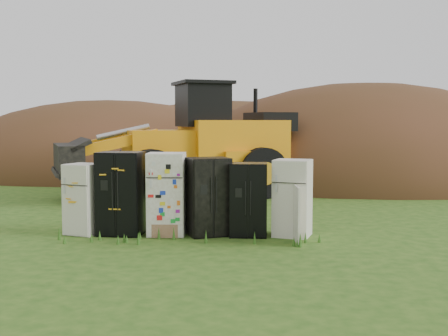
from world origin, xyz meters
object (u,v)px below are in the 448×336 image
Objects in this scene: fridge_black_side at (121,193)px; fridge_open_door at (292,198)px; fridge_dark_mid at (208,197)px; fridge_leftmost at (84,199)px; fridge_sticker at (167,194)px; fridge_black_right at (248,200)px; wheel_loader at (175,139)px.

fridge_open_door is (3.88, 0.05, -0.08)m from fridge_black_side.
fridge_dark_mid is at bearing -163.90° from fridge_open_door.
fridge_dark_mid is at bearing 19.28° from fridge_leftmost.
fridge_leftmost is at bearing -176.09° from fridge_black_side.
fridge_black_right is (1.85, 0.00, -0.11)m from fridge_sticker.
fridge_black_right is (0.91, -0.02, -0.06)m from fridge_dark_mid.
fridge_black_side is at bearing 18.57° from fridge_leftmost.
fridge_sticker is 6.46m from wheel_loader.
fridge_sticker is at bearing 4.49° from fridge_black_side.
fridge_dark_mid is at bearing -1.22° from fridge_sticker.
fridge_black_side reaches higher than fridge_open_door.
fridge_dark_mid is 1.07× the size of fridge_black_right.
fridge_black_side is 1.04m from fridge_sticker.
fridge_sticker is at bearing 18.89° from fridge_leftmost.
fridge_sticker is 0.95m from fridge_dark_mid.
fridge_leftmost is 6.55m from wheel_loader.
fridge_black_right is (2.89, 0.01, -0.12)m from fridge_black_side.
fridge_sticker is at bearing 158.85° from fridge_dark_mid.
fridge_black_right reaches higher than fridge_leftmost.
fridge_dark_mid is 0.91m from fridge_black_right.
fridge_open_door is at bearing 2.19° from fridge_black_right.
fridge_dark_mid reaches higher than fridge_open_door.
fridge_black_right is 6.94m from wheel_loader.
fridge_open_door is at bearing -83.75° from wheel_loader.
fridge_black_side is at bearing 177.86° from fridge_sticker.
fridge_leftmost is at bearing -123.69° from wheel_loader.
fridge_black_side is 2.90m from fridge_black_right.
wheel_loader is (-2.61, 6.33, 1.14)m from fridge_black_right.
fridge_leftmost is 4.74m from fridge_open_door.
fridge_sticker reaches higher than fridge_dark_mid.
fridge_open_door is 0.21× the size of wheel_loader.
wheel_loader is at bearing 94.12° from fridge_sticker.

